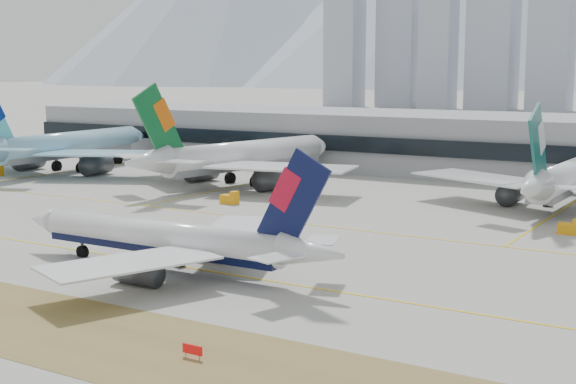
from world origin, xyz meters
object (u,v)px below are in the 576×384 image
Objects in this scene: taxiing_airliner at (172,240)px; widebody_cathay at (566,179)px; terminal at (489,144)px; widebody_eva at (239,158)px; widebody_korean at (65,147)px.

widebody_cathay is at bearing -113.69° from taxiing_airliner.
widebody_cathay reaches higher than terminal.
widebody_cathay is (71.66, 6.44, -0.74)m from widebody_eva.
widebody_korean reaches higher than taxiing_airliner.
taxiing_airliner is at bearing 157.83° from widebody_cathay.
taxiing_airliner is at bearing -141.60° from widebody_eva.
widebody_eva is 71.95m from widebody_cathay.
taxiing_airliner is at bearing -130.20° from widebody_korean.
taxiing_airliner is 0.19× the size of terminal.
widebody_eva is at bearing -61.98° from taxiing_airliner.
widebody_eva is at bearing -90.37° from widebody_korean.
widebody_korean is at bearing 95.48° from widebody_cathay.
widebody_eva is at bearing 96.24° from widebody_cathay.
widebody_korean is 110.37m from terminal.
widebody_korean is 53.33m from widebody_eva.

